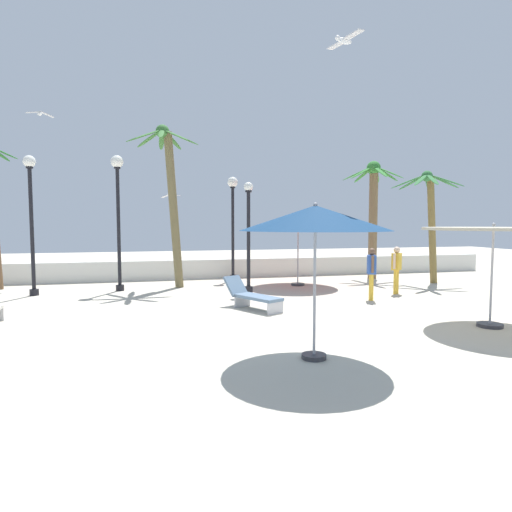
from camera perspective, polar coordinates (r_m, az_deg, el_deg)
ground_plane at (r=9.56m, az=4.97°, el=-9.90°), size 56.00×56.00×0.00m
boundary_wall at (r=18.69m, az=-4.65°, el=-1.65°), size 25.20×0.30×0.80m
patio_umbrella_0 at (r=7.54m, az=7.67°, el=4.77°), size 2.59×2.59×2.69m
patio_umbrella_1 at (r=11.13m, az=28.32°, el=2.58°), size 3.00×3.00×2.34m
patio_umbrella_2 at (r=16.45m, az=5.46°, el=3.49°), size 3.13×3.13×2.34m
palm_tree_0 at (r=16.19m, az=-11.04°, el=8.81°), size 2.55×2.55×5.78m
palm_tree_2 at (r=18.26m, az=21.56°, el=5.57°), size 2.51×2.59×4.32m
palm_tree_3 at (r=19.19m, az=14.89°, el=6.30°), size 2.53×2.55×4.90m
lamp_post_0 at (r=14.76m, az=-0.97°, el=3.13°), size 0.31×0.31×3.69m
lamp_post_1 at (r=15.83m, az=-27.05°, el=5.54°), size 0.39×0.39×4.47m
lamp_post_2 at (r=18.00m, az=-3.02°, el=5.74°), size 0.42×0.42×4.18m
lamp_post_3 at (r=15.83m, az=-17.39°, el=6.70°), size 0.42×0.42×4.61m
lounge_chair_0 at (r=12.03m, az=-0.54°, el=-5.06°), size 1.38×1.92×0.83m
guest_0 at (r=15.22m, az=17.69°, el=-1.18°), size 0.44×0.42×1.56m
guest_1 at (r=13.76m, az=14.69°, el=-1.62°), size 0.36×0.53×1.58m
seagull_0 at (r=19.92m, az=-10.96°, el=7.65°), size 0.85×0.90×0.16m
seagull_1 at (r=19.12m, az=-26.13°, el=16.17°), size 0.93×0.61×0.16m
seagull_2 at (r=9.81m, az=11.28°, el=25.65°), size 0.39×1.08×0.14m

